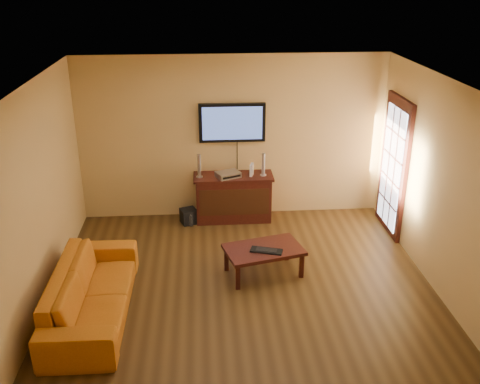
{
  "coord_description": "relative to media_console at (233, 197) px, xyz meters",
  "views": [
    {
      "loc": [
        -0.5,
        -5.88,
        3.92
      ],
      "look_at": [
        -0.0,
        0.8,
        1.1
      ],
      "focal_mm": 40.0,
      "sensor_mm": 36.0,
      "label": 1
    }
  ],
  "objects": [
    {
      "name": "bottle",
      "position": [
        -0.71,
        -0.22,
        -0.29
      ],
      "size": [
        0.08,
        0.08,
        0.22
      ],
      "color": "white",
      "rests_on": "ground"
    },
    {
      "name": "media_console",
      "position": [
        0.0,
        0.0,
        0.0
      ],
      "size": [
        1.3,
        0.5,
        0.79
      ],
      "color": "black",
      "rests_on": "ground"
    },
    {
      "name": "french_door",
      "position": [
        2.46,
        -0.54,
        0.65
      ],
      "size": [
        0.07,
        1.02,
        2.22
      ],
      "color": "black",
      "rests_on": "ground"
    },
    {
      "name": "game_console",
      "position": [
        0.3,
        -0.02,
        0.49
      ],
      "size": [
        0.08,
        0.15,
        0.2
      ],
      "primitive_type": "cube",
      "rotation": [
        0.0,
        0.0,
        -0.29
      ],
      "color": "white",
      "rests_on": "media_console"
    },
    {
      "name": "av_receiver",
      "position": [
        -0.09,
        -0.05,
        0.43
      ],
      "size": [
        0.44,
        0.39,
        0.08
      ],
      "primitive_type": "cube",
      "rotation": [
        0.0,
        0.0,
        0.41
      ],
      "color": "silver",
      "rests_on": "media_console"
    },
    {
      "name": "ground_plane",
      "position": [
        0.0,
        -2.24,
        -0.4
      ],
      "size": [
        5.0,
        5.0,
        0.0
      ],
      "primitive_type": "plane",
      "color": "#38260F",
      "rests_on": "ground"
    },
    {
      "name": "speaker_left",
      "position": [
        -0.55,
        -0.03,
        0.57
      ],
      "size": [
        0.11,
        0.11,
        0.38
      ],
      "color": "silver",
      "rests_on": "media_console"
    },
    {
      "name": "keyboard",
      "position": [
        0.33,
        -1.86,
        0.01
      ],
      "size": [
        0.46,
        0.28,
        0.03
      ],
      "color": "black",
      "rests_on": "coffee_table"
    },
    {
      "name": "coffee_table",
      "position": [
        0.3,
        -1.77,
        -0.05
      ],
      "size": [
        1.16,
        0.86,
        0.4
      ],
      "color": "black",
      "rests_on": "ground"
    },
    {
      "name": "room_walls",
      "position": [
        0.0,
        -1.62,
        1.29
      ],
      "size": [
        5.0,
        5.0,
        5.0
      ],
      "color": "tan",
      "rests_on": "ground"
    },
    {
      "name": "subwoofer",
      "position": [
        -0.75,
        -0.09,
        -0.27
      ],
      "size": [
        0.31,
        0.31,
        0.25
      ],
      "primitive_type": "cube",
      "rotation": [
        0.0,
        0.0,
        0.35
      ],
      "color": "black",
      "rests_on": "ground"
    },
    {
      "name": "speaker_right",
      "position": [
        0.49,
        -0.03,
        0.56
      ],
      "size": [
        0.1,
        0.1,
        0.38
      ],
      "color": "silver",
      "rests_on": "media_console"
    },
    {
      "name": "television",
      "position": [
        -0.0,
        0.21,
        1.22
      ],
      "size": [
        1.07,
        0.08,
        0.63
      ],
      "color": "black",
      "rests_on": "ground"
    },
    {
      "name": "sofa",
      "position": [
        -1.87,
        -2.55,
        0.03
      ],
      "size": [
        0.65,
        2.18,
        0.85
      ],
      "primitive_type": "imported",
      "rotation": [
        0.0,
        0.0,
        1.56
      ],
      "color": "#BA6514",
      "rests_on": "ground"
    }
  ]
}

